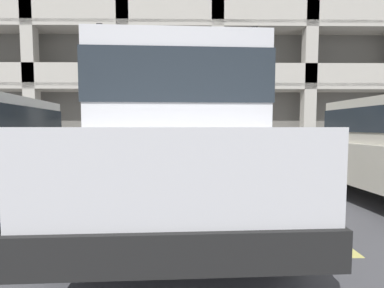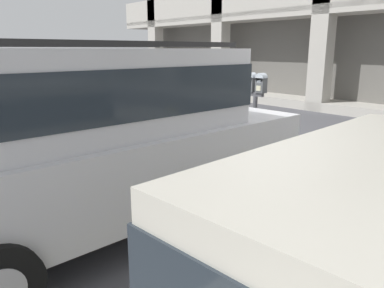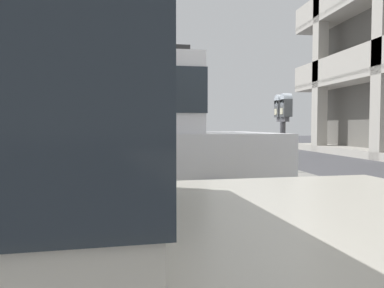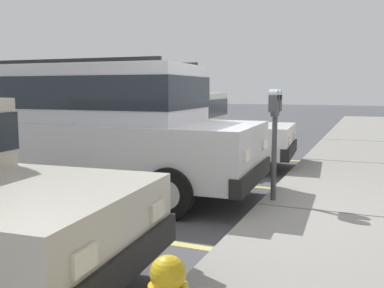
{
  "view_description": "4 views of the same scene",
  "coord_description": "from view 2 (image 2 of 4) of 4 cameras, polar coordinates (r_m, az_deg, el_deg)",
  "views": [
    {
      "loc": [
        -0.01,
        -5.93,
        1.13
      ],
      "look_at": [
        0.05,
        -0.62,
        0.78
      ],
      "focal_mm": 24.0,
      "sensor_mm": 36.0,
      "label": 1
    },
    {
      "loc": [
        3.46,
        -4.09,
        1.96
      ],
      "look_at": [
        -0.05,
        -1.13,
        0.79
      ],
      "focal_mm": 35.0,
      "sensor_mm": 36.0,
      "label": 2
    },
    {
      "loc": [
        4.31,
        -1.46,
        1.21
      ],
      "look_at": [
        -0.19,
        -0.84,
        0.99
      ],
      "focal_mm": 35.0,
      "sensor_mm": 36.0,
      "label": 3
    },
    {
      "loc": [
        5.39,
        1.52,
        1.62
      ],
      "look_at": [
        -0.56,
        -0.96,
        0.79
      ],
      "focal_mm": 40.0,
      "sensor_mm": 36.0,
      "label": 4
    }
  ],
  "objects": [
    {
      "name": "red_sedan",
      "position": [
        6.81,
        -23.52,
        3.41
      ],
      "size": [
        2.08,
        4.6,
        1.54
      ],
      "rotation": [
        0.0,
        0.0,
        0.08
      ],
      "color": "silver",
      "rests_on": "ground_plane"
    },
    {
      "name": "ground_plane",
      "position": [
        5.73,
        9.01,
        -6.5
      ],
      "size": [
        80.0,
        80.0,
        0.1
      ],
      "color": "#4C4C51"
    },
    {
      "name": "sidewalk",
      "position": [
        6.69,
        16.39,
        -2.87
      ],
      "size": [
        40.0,
        2.2,
        0.12
      ],
      "color": "gray",
      "rests_on": "ground_plane"
    },
    {
      "name": "silver_suv",
      "position": [
        4.15,
        -13.11,
        1.7
      ],
      "size": [
        2.16,
        4.85,
        2.03
      ],
      "rotation": [
        0.0,
        0.0,
        0.04
      ],
      "color": "silver",
      "rests_on": "ground_plane"
    },
    {
      "name": "parking_stall_lines",
      "position": [
        3.89,
        11.76,
        -16.33
      ],
      "size": [
        11.76,
        4.8,
        0.01
      ],
      "color": "#DBD16B",
      "rests_on": "ground_plane"
    },
    {
      "name": "parking_meter_near",
      "position": [
        5.86,
        9.64,
        6.93
      ],
      "size": [
        0.35,
        0.12,
        1.5
      ],
      "color": "#47474C",
      "rests_on": "sidewalk"
    }
  ]
}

